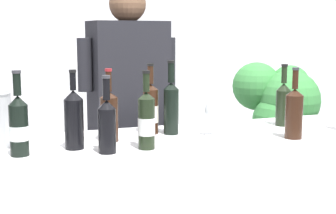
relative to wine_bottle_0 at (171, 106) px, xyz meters
The scene contains 13 objects.
wall_back 2.52m from the wine_bottle_0, 90.02° to the left, with size 8.00×0.10×2.80m, color white.
wine_bottle_0 is the anchor object (origin of this frame).
wine_bottle_1 0.58m from the wine_bottle_0, 29.98° to the right, with size 0.08×0.08×0.33m.
wine_bottle_2 0.10m from the wine_bottle_0, 154.47° to the left, with size 0.08×0.08×0.34m.
wine_bottle_3 0.32m from the wine_bottle_0, behind, with size 0.08×0.08×0.33m.
wine_bottle_4 0.51m from the wine_bottle_0, 163.60° to the right, with size 0.08×0.08×0.34m.
wine_bottle_7 0.74m from the wine_bottle_0, 165.41° to the right, with size 0.08×0.08×0.34m.
wine_bottle_8 0.63m from the wine_bottle_0, ahead, with size 0.08×0.08×0.32m.
wine_bottle_9 0.32m from the wine_bottle_0, 129.28° to the right, with size 0.07×0.07×0.33m.
wine_bottle_10 0.46m from the wine_bottle_0, 145.00° to the right, with size 0.07×0.07×0.32m.
wine_glass 0.20m from the wine_bottle_0, 32.65° to the right, with size 0.08×0.08×0.18m.
person_server 0.60m from the wine_bottle_0, 96.49° to the left, with size 0.59×0.28×1.70m.
potted_shrub 1.40m from the wine_bottle_0, 35.36° to the left, with size 0.55×0.59×1.22m.
Camera 1 is at (-0.82, -2.09, 1.44)m, focal length 52.84 mm.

